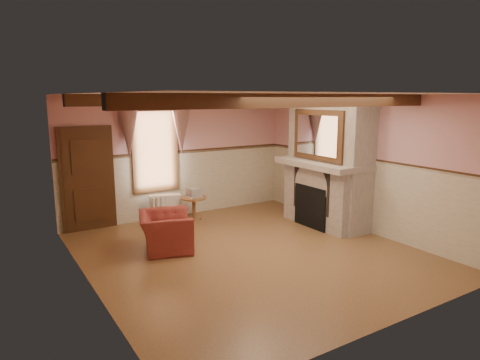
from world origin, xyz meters
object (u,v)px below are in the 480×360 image
side_table (194,209)px  radiator (165,208)px  bowl (318,158)px  mantel_clock (300,152)px  oil_lamp (305,151)px  armchair (166,231)px

side_table → radiator: bearing=147.7°
bowl → mantel_clock: (0.00, 0.60, 0.06)m
bowl → oil_lamp: oil_lamp is taller
bowl → oil_lamp: size_ratio=1.23×
bowl → mantel_clock: 0.61m
side_table → bowl: size_ratio=1.63×
armchair → mantel_clock: 3.68m
bowl → oil_lamp: 0.45m
side_table → bowl: bearing=-35.6°
radiator → mantel_clock: 3.29m
armchair → bowl: bowl is taller
mantel_clock → oil_lamp: 0.17m
armchair → side_table: armchair is taller
armchair → side_table: 1.87m
bowl → radiator: bearing=145.0°
bowl → mantel_clock: mantel_clock is taller
armchair → oil_lamp: oil_lamp is taller
side_table → mantel_clock: 2.72m
oil_lamp → radiator: bearing=151.5°
armchair → side_table: (1.25, 1.39, -0.07)m
armchair → bowl: 3.64m
armchair → bowl: size_ratio=3.04×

